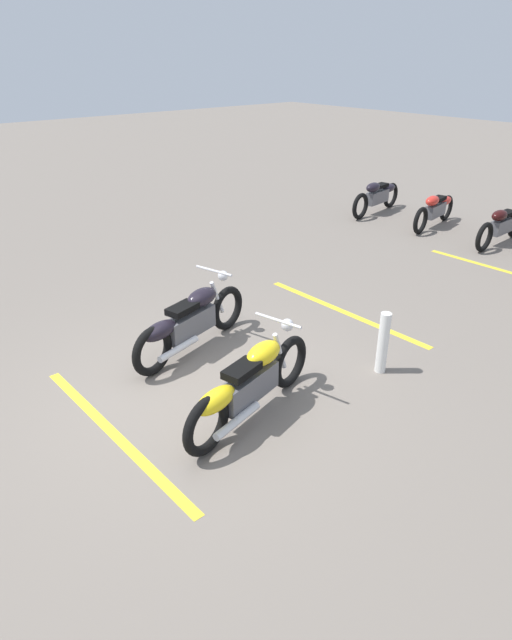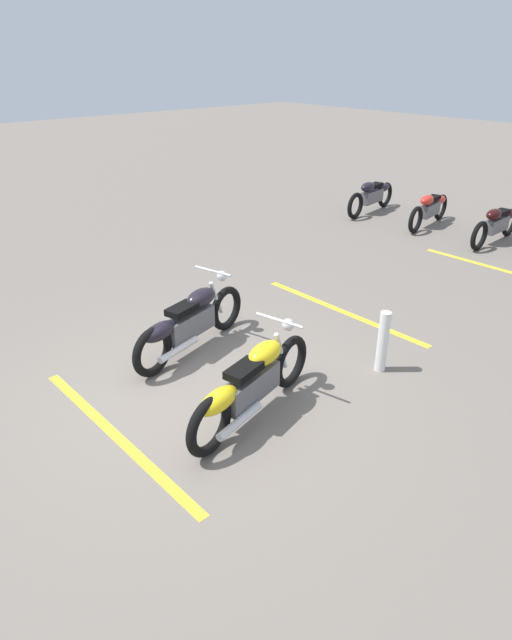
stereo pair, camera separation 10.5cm
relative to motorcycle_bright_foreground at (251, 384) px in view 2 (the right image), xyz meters
name	(u,v)px [view 2 (the right image)]	position (x,y,z in m)	size (l,w,h in m)	color
ground_plane	(192,392)	(-0.22, 0.87, -0.46)	(60.00, 60.00, 0.00)	slate
motorcycle_bright_foreground	(251,384)	(0.00, 0.00, 0.00)	(2.19, 0.80, 1.04)	black
motorcycle_dark_foreground	(189,322)	(0.35, 1.71, 0.00)	(2.18, 0.82, 1.04)	black
motorcycle_row_center	(497,223)	(8.14, 1.33, -0.04)	(2.08, 0.30, 0.78)	black
motorcycle_row_right	(430,208)	(8.15, 2.99, -0.04)	(2.05, 0.48, 0.78)	black
motorcycle_row_far_right	(372,195)	(8.07, 4.65, -0.02)	(2.15, 0.46, 0.81)	black
bollard_post	(383,342)	(1.95, -0.32, -0.04)	(0.14, 0.14, 0.84)	white
parking_stripe_near	(115,435)	(-1.33, 0.73, -0.46)	(3.20, 0.12, 0.01)	yellow
parking_stripe_mid	(342,311)	(2.93, 1.18, -0.46)	(3.20, 0.12, 0.01)	yellow
parking_stripe_far	(502,270)	(6.65, 0.37, -0.46)	(3.20, 0.12, 0.01)	yellow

